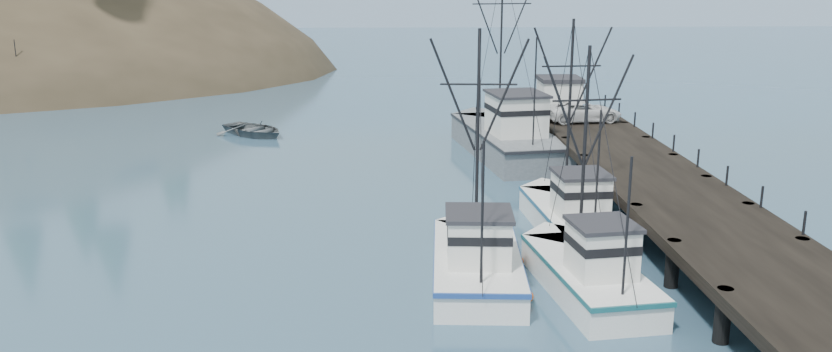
{
  "coord_description": "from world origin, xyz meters",
  "views": [
    {
      "loc": [
        -0.05,
        -24.15,
        12.55
      ],
      "look_at": [
        1.42,
        14.62,
        2.5
      ],
      "focal_mm": 35.0,
      "sensor_mm": 36.0,
      "label": 1
    }
  ],
  "objects_px": {
    "trawler_mid": "(476,259)",
    "pier_shed": "(559,96)",
    "pier": "(657,182)",
    "trawler_near": "(587,271)",
    "trawler_far": "(570,214)",
    "work_vessel": "(505,137)",
    "motorboat": "(254,135)",
    "pickup_truck": "(584,111)"
  },
  "relations": [
    {
      "from": "trawler_mid",
      "to": "pier_shed",
      "type": "bearing_deg",
      "value": 71.43
    },
    {
      "from": "pier",
      "to": "trawler_near",
      "type": "distance_m",
      "value": 12.0
    },
    {
      "from": "trawler_far",
      "to": "work_vessel",
      "type": "height_order",
      "value": "work_vessel"
    },
    {
      "from": "trawler_far",
      "to": "motorboat",
      "type": "height_order",
      "value": "trawler_far"
    },
    {
      "from": "pier",
      "to": "work_vessel",
      "type": "distance_m",
      "value": 15.27
    },
    {
      "from": "work_vessel",
      "to": "motorboat",
      "type": "xyz_separation_m",
      "value": [
        -18.32,
        7.12,
        -1.23
      ]
    },
    {
      "from": "trawler_far",
      "to": "pier_shed",
      "type": "distance_m",
      "value": 21.13
    },
    {
      "from": "trawler_near",
      "to": "pier_shed",
      "type": "distance_m",
      "value": 28.79
    },
    {
      "from": "pier",
      "to": "motorboat",
      "type": "relative_size",
      "value": 7.44
    },
    {
      "from": "trawler_far",
      "to": "pier_shed",
      "type": "bearing_deg",
      "value": 79.88
    },
    {
      "from": "pickup_truck",
      "to": "pier_shed",
      "type": "bearing_deg",
      "value": 16.55
    },
    {
      "from": "trawler_far",
      "to": "motorboat",
      "type": "bearing_deg",
      "value": 128.64
    },
    {
      "from": "pier",
      "to": "pier_shed",
      "type": "bearing_deg",
      "value": 94.42
    },
    {
      "from": "work_vessel",
      "to": "trawler_far",
      "type": "bearing_deg",
      "value": -87.4
    },
    {
      "from": "pier",
      "to": "trawler_far",
      "type": "relative_size",
      "value": 4.18
    },
    {
      "from": "trawler_far",
      "to": "work_vessel",
      "type": "distance_m",
      "value": 16.77
    },
    {
      "from": "pier",
      "to": "trawler_near",
      "type": "height_order",
      "value": "trawler_near"
    },
    {
      "from": "trawler_near",
      "to": "motorboat",
      "type": "bearing_deg",
      "value": 119.77
    },
    {
      "from": "pier",
      "to": "trawler_far",
      "type": "xyz_separation_m",
      "value": [
        -5.07,
        -2.64,
        -0.87
      ]
    },
    {
      "from": "trawler_mid",
      "to": "motorboat",
      "type": "bearing_deg",
      "value": 114.79
    },
    {
      "from": "pickup_truck",
      "to": "pier",
      "type": "bearing_deg",
      "value": 173.08
    },
    {
      "from": "trawler_near",
      "to": "work_vessel",
      "type": "distance_m",
      "value": 24.38
    },
    {
      "from": "trawler_far",
      "to": "trawler_mid",
      "type": "bearing_deg",
      "value": -131.21
    },
    {
      "from": "motorboat",
      "to": "trawler_far",
      "type": "bearing_deg",
      "value": -98.73
    },
    {
      "from": "trawler_mid",
      "to": "motorboat",
      "type": "distance_m",
      "value": 32.93
    },
    {
      "from": "trawler_mid",
      "to": "pickup_truck",
      "type": "relative_size",
      "value": 2.01
    },
    {
      "from": "work_vessel",
      "to": "motorboat",
      "type": "height_order",
      "value": "work_vessel"
    },
    {
      "from": "pier",
      "to": "motorboat",
      "type": "xyz_separation_m",
      "value": [
        -24.15,
        21.22,
        -1.69
      ]
    },
    {
      "from": "pier",
      "to": "pickup_truck",
      "type": "bearing_deg",
      "value": 90.71
    },
    {
      "from": "trawler_far",
      "to": "pier_shed",
      "type": "height_order",
      "value": "trawler_far"
    },
    {
      "from": "pier",
      "to": "trawler_mid",
      "type": "xyz_separation_m",
      "value": [
        -10.35,
        -8.66,
        -0.87
      ]
    },
    {
      "from": "pier",
      "to": "pickup_truck",
      "type": "relative_size",
      "value": 8.4
    },
    {
      "from": "pier",
      "to": "work_vessel",
      "type": "relative_size",
      "value": 2.77
    },
    {
      "from": "trawler_near",
      "to": "trawler_far",
      "type": "relative_size",
      "value": 0.95
    },
    {
      "from": "pier_shed",
      "to": "pickup_truck",
      "type": "xyz_separation_m",
      "value": [
        1.2,
        -2.67,
        -0.69
      ]
    },
    {
      "from": "pier_shed",
      "to": "pier",
      "type": "bearing_deg",
      "value": -85.58
    },
    {
      "from": "pier_shed",
      "to": "motorboat",
      "type": "height_order",
      "value": "pier_shed"
    },
    {
      "from": "trawler_near",
      "to": "trawler_mid",
      "type": "bearing_deg",
      "value": 159.07
    },
    {
      "from": "trawler_near",
      "to": "pier_shed",
      "type": "bearing_deg",
      "value": 80.47
    },
    {
      "from": "work_vessel",
      "to": "pier_shed",
      "type": "distance_m",
      "value": 6.3
    },
    {
      "from": "pier",
      "to": "pier_shed",
      "type": "xyz_separation_m",
      "value": [
        -1.39,
        18.0,
        1.73
      ]
    },
    {
      "from": "work_vessel",
      "to": "pickup_truck",
      "type": "relative_size",
      "value": 3.04
    }
  ]
}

